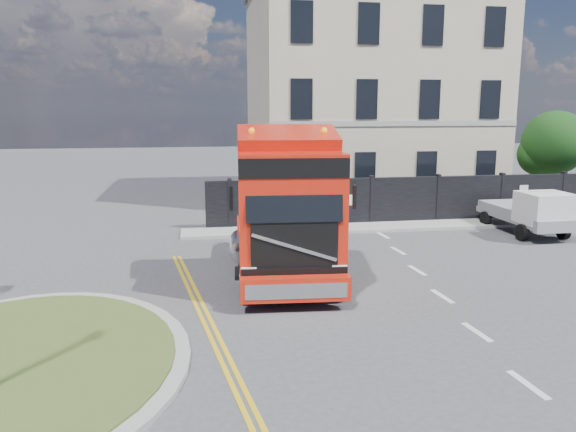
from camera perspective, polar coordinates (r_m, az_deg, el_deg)
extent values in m
plane|color=#424244|center=(14.92, 4.29, -8.28)|extent=(120.00, 120.00, 0.00)
cylinder|color=gray|center=(12.24, -26.43, -13.55)|extent=(6.80, 6.80, 0.12)
cylinder|color=#2E471C|center=(12.21, -26.46, -13.20)|extent=(6.20, 6.20, 0.05)
cube|color=black|center=(24.86, 12.82, 1.61)|extent=(18.00, 0.25, 2.00)
cube|color=#BDB496|center=(31.62, 7.91, 11.88)|extent=(12.00, 10.00, 11.00)
cylinder|color=#382619|center=(31.53, 25.17, 3.12)|extent=(0.24, 0.24, 2.40)
sphere|color=#0F3313|center=(31.36, 25.46, 6.74)|extent=(3.20, 3.20, 3.20)
sphere|color=#0F3313|center=(31.45, 24.21, 5.75)|extent=(2.20, 2.20, 2.20)
cube|color=gray|center=(24.21, 13.53, -0.93)|extent=(20.00, 1.60, 0.12)
cube|color=black|center=(17.08, -0.47, -2.96)|extent=(3.14, 6.93, 0.48)
cube|color=red|center=(14.94, 0.11, 0.92)|extent=(2.89, 2.98, 3.00)
cube|color=red|center=(15.90, -0.26, 6.00)|extent=(2.75, 1.17, 1.50)
cube|color=black|center=(13.53, 0.65, 1.71)|extent=(2.36, 0.25, 1.13)
cube|color=red|center=(13.70, 0.78, -7.40)|extent=(2.70, 0.58, 0.59)
cylinder|color=black|center=(14.46, -4.17, -6.57)|extent=(0.43, 1.14, 1.11)
cylinder|color=gray|center=(14.46, -4.17, -6.57)|extent=(0.43, 0.64, 0.61)
cylinder|color=black|center=(14.68, 4.95, -6.32)|extent=(0.43, 1.14, 1.11)
cylinder|color=gray|center=(14.68, 4.95, -6.32)|extent=(0.43, 0.64, 0.61)
cylinder|color=black|center=(18.13, -4.40, -2.98)|extent=(0.43, 1.14, 1.11)
cylinder|color=gray|center=(18.13, -4.40, -2.98)|extent=(0.43, 0.64, 0.61)
cylinder|color=black|center=(18.30, 2.87, -2.83)|extent=(0.43, 1.14, 1.11)
cylinder|color=gray|center=(18.30, 2.87, -2.83)|extent=(0.43, 0.64, 0.61)
cylinder|color=black|center=(19.38, -4.46, -2.07)|extent=(0.43, 1.14, 1.11)
cylinder|color=gray|center=(19.38, -4.46, -2.07)|extent=(0.43, 0.64, 0.61)
cylinder|color=black|center=(19.54, 2.34, -1.94)|extent=(0.43, 1.14, 1.11)
cylinder|color=gray|center=(19.54, 2.34, -1.94)|extent=(0.43, 0.64, 0.61)
cube|color=gray|center=(24.29, 22.78, -0.08)|extent=(1.75, 4.33, 0.22)
cube|color=silver|center=(23.09, 24.65, 0.72)|extent=(1.72, 1.64, 1.17)
cylinder|color=black|center=(22.78, 22.70, -1.56)|extent=(0.22, 0.63, 0.63)
cylinder|color=black|center=(23.73, 26.19, -1.37)|extent=(0.22, 0.63, 0.63)
cylinder|color=black|center=(25.05, 19.44, -0.27)|extent=(0.22, 0.63, 0.63)
cylinder|color=black|center=(25.92, 22.75, -0.14)|extent=(0.22, 0.63, 0.63)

